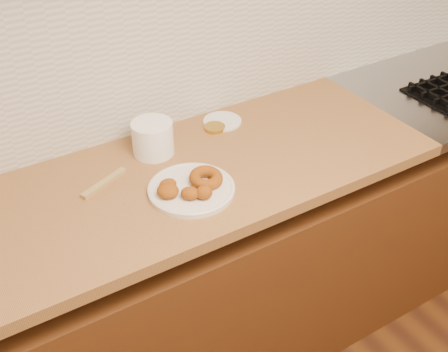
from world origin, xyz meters
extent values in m
cube|color=#4A240D|center=(0.00, 1.69, 0.39)|extent=(3.60, 0.60, 0.77)
cube|color=olive|center=(-0.65, 1.69, 0.88)|extent=(2.30, 0.62, 0.04)
cube|color=beige|center=(0.00, 1.99, 1.20)|extent=(3.60, 0.02, 0.60)
cube|color=black|center=(0.71, 1.61, 0.92)|extent=(0.01, 0.24, 0.02)
cube|color=black|center=(0.77, 1.61, 0.92)|extent=(0.01, 0.24, 0.02)
cube|color=black|center=(0.80, 1.64, 0.92)|extent=(0.24, 0.01, 0.02)
cube|color=black|center=(0.80, 1.70, 0.92)|extent=(0.24, 0.01, 0.02)
cylinder|color=silver|center=(-0.33, 1.59, 0.91)|extent=(0.26, 0.26, 0.01)
torus|color=#97500B|center=(-0.28, 1.59, 0.93)|extent=(0.14, 0.14, 0.05)
ellipsoid|color=#97500B|center=(-0.39, 1.62, 0.93)|extent=(0.06, 0.05, 0.03)
ellipsoid|color=#97500B|center=(-0.41, 1.59, 0.93)|extent=(0.09, 0.09, 0.04)
ellipsoid|color=#97500B|center=(-0.36, 1.55, 0.93)|extent=(0.07, 0.07, 0.04)
ellipsoid|color=#97500B|center=(-0.32, 1.53, 0.93)|extent=(0.06, 0.05, 0.04)
cylinder|color=white|center=(-0.33, 1.84, 0.96)|extent=(0.17, 0.17, 0.11)
cylinder|color=white|center=(-0.04, 1.89, 0.90)|extent=(0.16, 0.16, 0.01)
cylinder|color=gold|center=(-0.09, 1.86, 0.91)|extent=(0.09, 0.09, 0.01)
cube|color=#A08447|center=(-0.54, 1.76, 0.91)|extent=(0.17, 0.09, 0.01)
camera|label=1|loc=(-0.94, 0.43, 1.90)|focal=45.00mm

